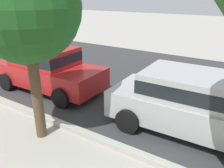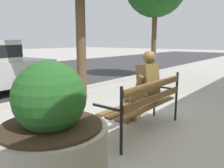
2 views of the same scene
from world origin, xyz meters
TOP-DOWN VIEW (x-y plane):
  - ground_plane at (0.00, 0.00)m, footprint 80.00×80.00m
  - curb_stone at (0.00, 2.90)m, footprint 60.00×0.20m
  - park_bench at (-0.08, -0.29)m, footprint 1.81×0.56m
  - bronze_statue_seated at (0.15, -0.08)m, footprint 0.72×0.78m
  - concrete_planter at (-1.93, -0.23)m, footprint 1.18×1.18m

SIDE VIEW (x-z plane):
  - ground_plane at x=0.00m, z-range 0.00..0.00m
  - curb_stone at x=0.00m, z-range 0.00..0.12m
  - concrete_planter at x=-1.93m, z-range -0.14..1.20m
  - park_bench at x=-0.08m, z-range 0.07..1.02m
  - bronze_statue_seated at x=0.15m, z-range -0.02..1.35m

